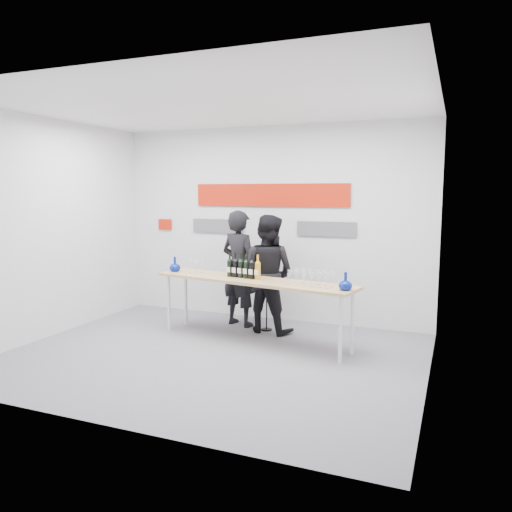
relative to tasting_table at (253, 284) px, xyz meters
The scene contains 12 objects.
ground 1.10m from the tasting_table, 107.96° to the right, with size 5.00×5.00×0.00m, color slate.
back_wall 1.48m from the tasting_table, 100.44° to the left, with size 5.00×0.04×3.00m, color silver.
signage 1.63m from the tasting_table, 103.14° to the left, with size 3.38×0.02×0.79m.
tasting_table is the anchor object (origin of this frame).
wine_bottles 0.28m from the tasting_table, 165.47° to the left, with size 0.53×0.17×0.33m.
decanter_left 1.33m from the tasting_table, behind, with size 0.16×0.16×0.21m, color navy, non-canonical shape.
decanter_right 1.33m from the tasting_table, 12.25° to the right, with size 0.16×0.16×0.21m, color navy, non-canonical shape.
glasses_left 0.98m from the tasting_table, 169.91° to the left, with size 0.19×0.24×0.18m.
glasses_right 0.86m from the tasting_table, 10.09° to the right, with size 0.58×0.31×0.18m.
presenter_left 0.88m from the tasting_table, 125.87° to the left, with size 0.63×0.41×1.73m, color black.
presenter_right 0.55m from the tasting_table, 90.84° to the left, with size 0.82×0.64×1.68m, color black.
mic_stand 0.70m from the tasting_table, 93.33° to the left, with size 0.16×0.16×1.38m.
Camera 1 is at (2.71, -5.29, 2.00)m, focal length 35.00 mm.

